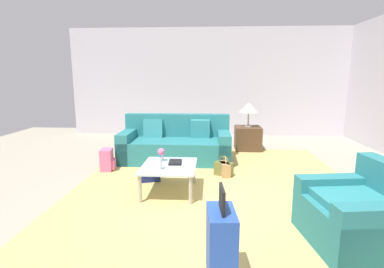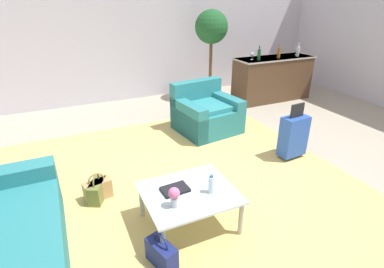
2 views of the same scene
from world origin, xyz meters
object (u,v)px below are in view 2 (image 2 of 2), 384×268
at_px(wine_bottle_clear, 298,51).
at_px(handbag_olive, 97,190).
at_px(wine_bottle_amber, 279,53).
at_px(armchair, 205,114).
at_px(water_bottle, 211,184).
at_px(coffee_table, 189,196).
at_px(handbag_tan, 98,189).
at_px(bar_console, 272,78).
at_px(handbag_navy, 161,253).
at_px(potted_ficus, 211,37).
at_px(wine_glass_left_of_centre, 297,50).
at_px(flower_vase, 174,196).
at_px(suitcase_blue, 293,135).
at_px(wine_glass_leftmost, 252,55).
at_px(wine_bottle_green, 259,55).
at_px(coffee_table_book, 175,189).

bearing_deg(wine_bottle_clear, handbag_olive, -156.30).
bearing_deg(wine_bottle_clear, wine_bottle_amber, 180.00).
bearing_deg(armchair, water_bottle, -115.66).
bearing_deg(coffee_table, handbag_tan, 132.99).
distance_m(bar_console, handbag_navy, 5.27).
height_order(armchair, potted_ficus, potted_ficus).
xyz_separation_m(wine_glass_left_of_centre, potted_ficus, (-1.93, 0.58, 0.33)).
distance_m(coffee_table, wine_glass_left_of_centre, 5.22).
distance_m(flower_vase, handbag_olive, 1.23).
bearing_deg(potted_ficus, suitcase_blue, -93.81).
xyz_separation_m(bar_console, wine_glass_leftmost, (-0.63, -0.02, 0.58)).
bearing_deg(wine_bottle_green, handbag_navy, -135.49).
xyz_separation_m(coffee_table, wine_bottle_green, (2.97, 2.97, 0.73)).
height_order(wine_glass_left_of_centre, handbag_olive, wine_glass_left_of_centre).
bearing_deg(handbag_olive, armchair, 32.19).
bearing_deg(handbag_tan, coffee_table, -47.01).
bearing_deg(potted_ficus, wine_bottle_clear, -21.59).
bearing_deg(water_bottle, wine_glass_leftmost, 50.00).
distance_m(coffee_table_book, suitcase_blue, 2.21).
xyz_separation_m(wine_bottle_amber, suitcase_blue, (-1.50, -2.27, -0.74)).
height_order(handbag_olive, potted_ficus, potted_ficus).
xyz_separation_m(water_bottle, handbag_tan, (-1.01, 0.96, -0.38)).
bearing_deg(coffee_table_book, armchair, 52.67).
distance_m(wine_bottle_clear, suitcase_blue, 3.14).
distance_m(wine_bottle_green, potted_ficus, 1.10).
bearing_deg(suitcase_blue, handbag_navy, -156.19).
bearing_deg(handbag_navy, flower_vase, 45.66).
distance_m(armchair, handbag_olive, 2.49).
relative_size(wine_bottle_clear, handbag_olive, 0.84).
relative_size(coffee_table_book, handbag_tan, 0.76).
xyz_separation_m(wine_glass_left_of_centre, suitcase_blue, (-2.13, -2.42, -0.73)).
relative_size(wine_bottle_amber, potted_ficus, 0.15).
bearing_deg(coffee_table, armchair, 59.26).
relative_size(flower_vase, suitcase_blue, 0.24).
height_order(water_bottle, suitcase_blue, suitcase_blue).
bearing_deg(bar_console, coffee_table, -138.47).
height_order(suitcase_blue, handbag_olive, suitcase_blue).
height_order(wine_bottle_amber, handbag_olive, wine_bottle_amber).
xyz_separation_m(water_bottle, wine_bottle_green, (2.77, 3.07, 0.58)).
distance_m(flower_vase, wine_bottle_clear, 5.31).
relative_size(coffee_table, wine_bottle_green, 3.09).
relative_size(coffee_table, wine_glass_leftmost, 6.00).
xyz_separation_m(suitcase_blue, handbag_olive, (-2.81, 0.15, -0.23)).
bearing_deg(handbag_olive, bar_console, 27.59).
bearing_deg(handbag_olive, suitcase_blue, -2.99).
relative_size(flower_vase, wine_bottle_amber, 0.68).
bearing_deg(armchair, wine_bottle_clear, 16.34).
relative_size(armchair, handbag_tan, 3.09).
height_order(coffee_table_book, bar_console, bar_console).
height_order(wine_glass_left_of_centre, suitcase_blue, wine_glass_left_of_centre).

